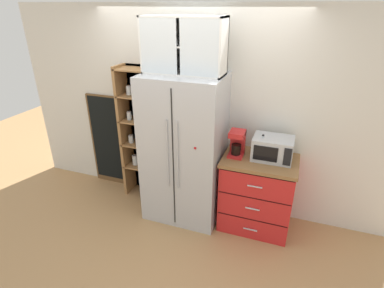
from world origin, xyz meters
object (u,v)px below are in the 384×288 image
at_px(microwave, 273,148).
at_px(chalkboard_menu, 109,141).
at_px(bottle_cobalt, 262,148).
at_px(coffee_maker, 237,143).
at_px(mug_red, 262,154).
at_px(refrigerator, 184,150).
at_px(bottle_clear, 262,148).
at_px(mug_cream, 262,152).

relative_size(microwave, chalkboard_menu, 0.32).
height_order(bottle_cobalt, chalkboard_menu, chalkboard_menu).
relative_size(coffee_maker, mug_red, 2.54).
bearing_deg(refrigerator, bottle_clear, 3.87).
bearing_deg(mug_red, chalkboard_menu, 174.19).
xyz_separation_m(mug_cream, bottle_cobalt, (-0.00, -0.01, 0.06)).
bearing_deg(mug_cream, bottle_cobalt, -107.03).
bearing_deg(coffee_maker, refrigerator, -174.78).
xyz_separation_m(microwave, chalkboard_menu, (-2.34, 0.22, -0.36)).
relative_size(refrigerator, bottle_clear, 6.20).
relative_size(microwave, bottle_clear, 1.49).
height_order(microwave, mug_red, microwave).
distance_m(microwave, chalkboard_menu, 2.37).
bearing_deg(mug_cream, refrigerator, -172.42).
bearing_deg(microwave, bottle_cobalt, 172.14).
distance_m(refrigerator, chalkboard_menu, 1.37).
bearing_deg(bottle_cobalt, refrigerator, -172.78).
bearing_deg(coffee_maker, chalkboard_menu, 172.35).
height_order(microwave, bottle_clear, bottle_clear).
distance_m(refrigerator, coffee_maker, 0.65).
xyz_separation_m(refrigerator, bottle_cobalt, (0.91, 0.12, 0.12)).
relative_size(mug_cream, bottle_clear, 0.36).
bearing_deg(mug_red, coffee_maker, -173.08).
xyz_separation_m(coffee_maker, chalkboard_menu, (-1.94, 0.26, -0.39)).
bearing_deg(microwave, mug_cream, 169.03).
height_order(refrigerator, bottle_clear, refrigerator).
distance_m(mug_red, mug_cream, 0.03).
xyz_separation_m(microwave, bottle_clear, (-0.12, -0.04, 0.00)).
xyz_separation_m(refrigerator, mug_cream, (0.91, 0.12, 0.06)).
height_order(bottle_clear, chalkboard_menu, chalkboard_menu).
height_order(refrigerator, coffee_maker, refrigerator).
bearing_deg(mug_red, refrigerator, -174.25).
relative_size(mug_red, bottle_clear, 0.41).
height_order(mug_cream, chalkboard_menu, chalkboard_menu).
height_order(refrigerator, mug_red, refrigerator).
xyz_separation_m(mug_red, chalkboard_menu, (-2.22, 0.23, -0.28)).
xyz_separation_m(microwave, bottle_cobalt, (-0.12, 0.02, -0.02)).
distance_m(mug_cream, chalkboard_menu, 2.25).
bearing_deg(microwave, coffee_maker, -173.95).
distance_m(microwave, bottle_clear, 0.12).
distance_m(mug_cream, bottle_clear, 0.10).
bearing_deg(bottle_cobalt, bottle_clear, -90.00).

